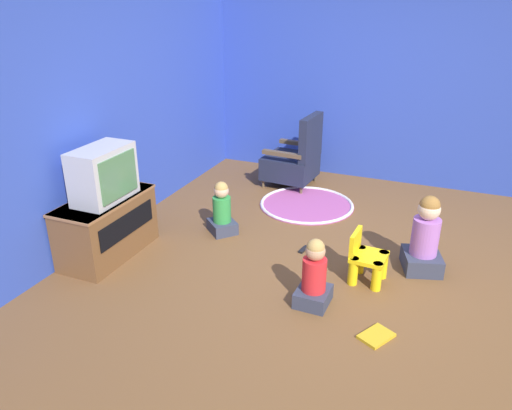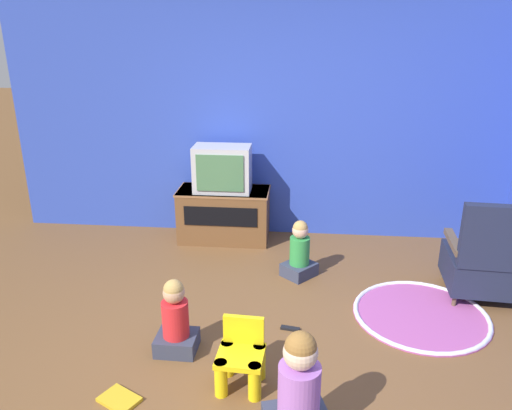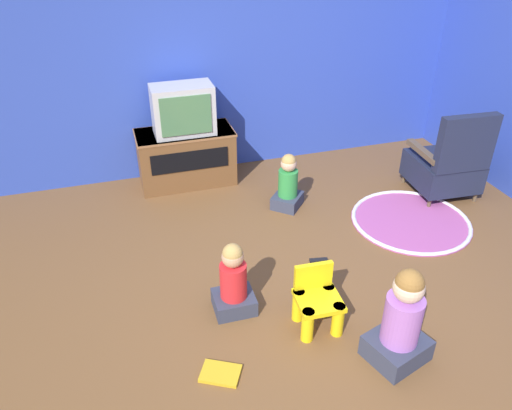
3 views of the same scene
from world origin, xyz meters
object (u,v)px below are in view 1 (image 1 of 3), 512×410
remote_control (304,249)px  child_watching_center (425,239)px  child_watching_left (314,276)px  book (376,336)px  television (103,174)px  tv_cabinet (107,226)px  black_armchair (295,160)px  yellow_kid_chair (366,261)px  child_watching_right (222,211)px

remote_control → child_watching_center: bearing=103.9°
child_watching_left → book: child_watching_left is taller
television → child_watching_center: 2.91m
tv_cabinet → child_watching_center: size_ratio=1.38×
black_armchair → book: size_ratio=3.10×
tv_cabinet → yellow_kid_chair: (0.48, -2.34, -0.11)m
child_watching_center → child_watching_right: child_watching_center is taller
tv_cabinet → yellow_kid_chair: tv_cabinet is taller
child_watching_center → child_watching_right: bearing=73.2°
child_watching_left → black_armchair: bearing=23.1°
television → child_watching_left: (-0.04, -1.99, -0.57)m
child_watching_right → child_watching_left: bearing=-173.2°
child_watching_center → remote_control: child_watching_center is taller
yellow_kid_chair → book: bearing=-159.3°
tv_cabinet → child_watching_left: (-0.04, -2.03, -0.05)m
book → remote_control: (1.06, 0.89, -0.00)m
black_armchair → child_watching_left: (-2.45, -0.99, -0.09)m
child_watching_center → book: 1.19m
tv_cabinet → black_armchair: black_armchair is taller
child_watching_center → child_watching_right: size_ratio=1.28×
black_armchair → book: (-2.69, -1.55, -0.33)m
television → child_watching_right: size_ratio=1.07×
remote_control → black_armchair: bearing=-148.2°
yellow_kid_chair → remote_control: (0.31, 0.65, -0.18)m
television → child_watching_left: size_ratio=1.03×
yellow_kid_chair → child_watching_center: bearing=-45.3°
remote_control → child_watching_left: bearing=32.5°
yellow_kid_chair → child_watching_left: (-0.51, 0.32, 0.06)m
black_armchair → yellow_kid_chair: size_ratio=2.07×
tv_cabinet → child_watching_center: 2.90m
child_watching_left → remote_control: bearing=23.5°
yellow_kid_chair → child_watching_left: 0.61m
yellow_kid_chair → child_watching_left: bearing=151.6°
child_watching_center → book: size_ratio=2.39×
child_watching_right → black_armchair: bearing=-57.1°
tv_cabinet → child_watching_right: size_ratio=1.77×
television → child_watching_center: television is taller
black_armchair → child_watching_center: size_ratio=1.30×
yellow_kid_chair → child_watching_left: child_watching_left is taller
black_armchair → child_watching_right: (-1.58, 0.25, -0.10)m
black_armchair → child_watching_right: bearing=-5.1°
tv_cabinet → book: 2.61m
child_watching_right → remote_control: (-0.05, -0.90, -0.23)m
tv_cabinet → remote_control: (0.78, -1.69, -0.29)m
child_watching_center → television: bearing=90.0°
black_armchair → tv_cabinet: bearing=-19.2°
child_watching_center → black_armchair: bearing=30.8°
child_watching_right → book: 2.12m
book → remote_control: book is taller
yellow_kid_chair → remote_control: yellow_kid_chair is taller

